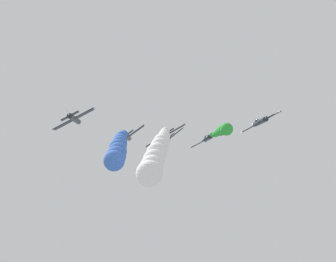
% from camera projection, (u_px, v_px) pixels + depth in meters
% --- Properties ---
extents(airplane_lead, '(7.71, 10.35, 6.23)m').
position_uv_depth(airplane_lead, '(168.00, 139.00, 102.98)').
color(airplane_lead, '#23282D').
extents(airplane_left_inner, '(7.91, 10.35, 5.96)m').
position_uv_depth(airplane_left_inner, '(128.00, 137.00, 95.45)').
color(airplane_left_inner, '#23282D').
extents(smoke_trail_left_inner, '(3.49, 24.83, 8.63)m').
position_uv_depth(smoke_trail_left_inner, '(118.00, 149.00, 71.01)').
color(smoke_trail_left_inner, blue).
extents(airplane_right_inner, '(8.59, 10.35, 4.84)m').
position_uv_depth(airplane_right_inner, '(208.00, 138.00, 95.29)').
color(airplane_right_inner, '#23282D').
extents(smoke_trail_right_inner, '(2.54, 15.09, 2.38)m').
position_uv_depth(smoke_trail_right_inner, '(222.00, 131.00, 78.22)').
color(smoke_trail_right_inner, green).
extents(airplane_left_outer, '(8.45, 10.35, 5.11)m').
position_uv_depth(airplane_left_outer, '(165.00, 135.00, 85.48)').
color(airplane_left_outer, '#23282D').
extents(smoke_trail_left_outer, '(5.03, 26.10, 10.18)m').
position_uv_depth(smoke_trail_left_outer, '(156.00, 154.00, 59.93)').
color(smoke_trail_left_outer, white).
extents(airplane_right_outer, '(8.56, 10.35, 4.90)m').
position_uv_depth(airplane_right_outer, '(74.00, 119.00, 84.24)').
color(airplane_right_outer, '#23282D').
extents(airplane_trailing, '(8.58, 10.35, 4.86)m').
position_uv_depth(airplane_trailing, '(260.00, 122.00, 86.19)').
color(airplane_trailing, '#23282D').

